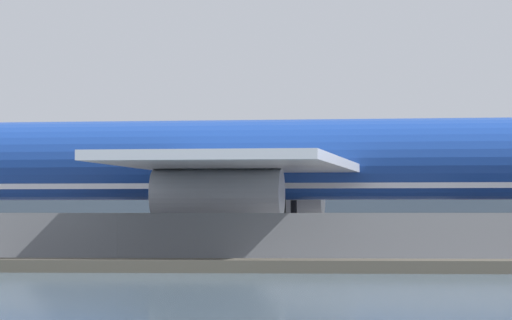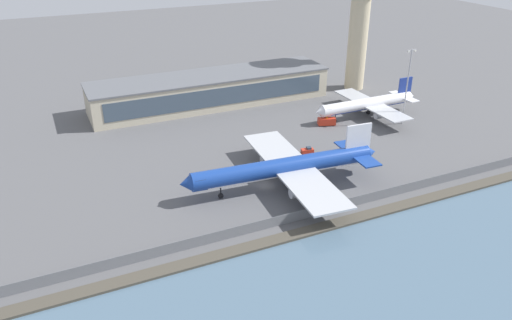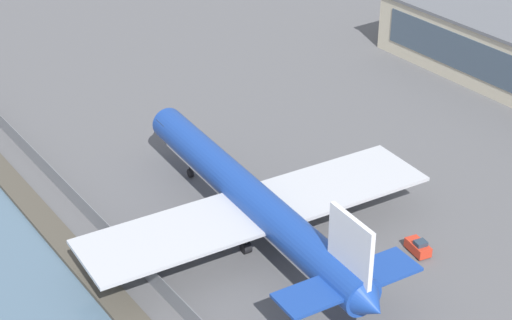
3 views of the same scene
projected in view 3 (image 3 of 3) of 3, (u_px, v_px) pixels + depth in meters
ground_plane at (247, 214)px, 102.30m from camera, size 500.00×500.00×0.00m
shoreline_seawall at (89, 272)px, 91.94m from camera, size 320.00×3.00×0.50m
perimeter_fence at (126, 251)px, 93.75m from camera, size 280.00×0.10×2.33m
cargo_jet_blue at (253, 200)px, 95.78m from camera, size 48.08×41.80×12.87m
baggage_tug at (418, 247)px, 94.99m from camera, size 3.44×2.16×1.80m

